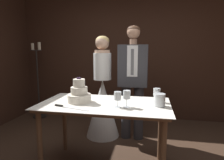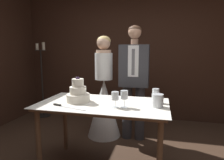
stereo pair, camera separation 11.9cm
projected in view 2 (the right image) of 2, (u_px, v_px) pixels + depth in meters
The scene contains 11 objects.
wall_back at pixel (137, 50), 4.09m from camera, with size 5.00×0.12×2.83m, color #382116.
cake_table at pixel (103, 111), 2.31m from camera, with size 1.49×0.82×0.80m.
tiered_cake at pixel (78, 94), 2.34m from camera, with size 0.27×0.27×0.30m.
cake_knife at pixel (63, 106), 2.15m from camera, with size 0.43×0.13×0.02m.
wine_glass_near at pixel (124, 95), 2.11m from camera, with size 0.08×0.08×0.18m.
wine_glass_middle at pixel (115, 96), 2.11m from camera, with size 0.08×0.08×0.17m.
wine_glass_far at pixel (156, 93), 2.31m from camera, with size 0.08×0.08×0.16m.
hurricane_candle at pixel (157, 101), 2.13m from camera, with size 0.12×0.12×0.14m.
bride at pixel (104, 100), 3.24m from camera, with size 0.54×0.54×1.63m.
groom at pixel (134, 77), 3.07m from camera, with size 0.45×0.25×1.77m.
candle_stand at pixel (42, 82), 4.21m from camera, with size 0.28×0.28×1.56m.
Camera 2 is at (0.48, -1.86, 1.41)m, focal length 32.00 mm.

